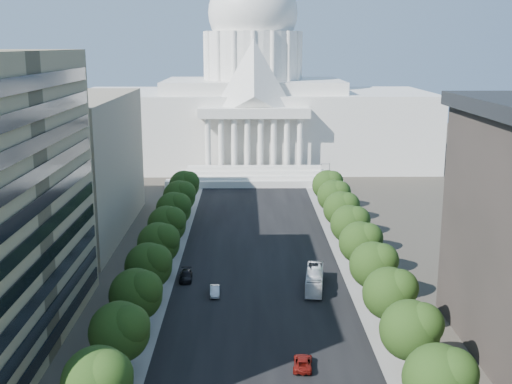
{
  "coord_description": "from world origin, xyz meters",
  "views": [
    {
      "loc": [
        -2.18,
        -37.38,
        40.76
      ],
      "look_at": [
        -0.56,
        75.13,
        14.79
      ],
      "focal_mm": 45.0,
      "sensor_mm": 36.0,
      "label": 1
    }
  ],
  "objects_px": {
    "car_dark_b": "(186,276)",
    "car_silver": "(215,291)",
    "car_red": "(303,363)",
    "city_bus": "(314,280)"
  },
  "relations": [
    {
      "from": "car_dark_b",
      "to": "car_silver",
      "type": "bearing_deg",
      "value": -54.7
    },
    {
      "from": "car_silver",
      "to": "car_dark_b",
      "type": "height_order",
      "value": "car_dark_b"
    },
    {
      "from": "car_red",
      "to": "car_dark_b",
      "type": "bearing_deg",
      "value": -54.37
    },
    {
      "from": "car_silver",
      "to": "car_dark_b",
      "type": "bearing_deg",
      "value": 124.85
    },
    {
      "from": "car_red",
      "to": "city_bus",
      "type": "bearing_deg",
      "value": -92.86
    },
    {
      "from": "car_silver",
      "to": "city_bus",
      "type": "height_order",
      "value": "city_bus"
    },
    {
      "from": "car_silver",
      "to": "car_dark_b",
      "type": "xyz_separation_m",
      "value": [
        -5.46,
        7.08,
        0.05
      ]
    },
    {
      "from": "car_silver",
      "to": "car_red",
      "type": "relative_size",
      "value": 0.87
    },
    {
      "from": "car_red",
      "to": "car_dark_b",
      "type": "relative_size",
      "value": 0.95
    },
    {
      "from": "city_bus",
      "to": "car_silver",
      "type": "bearing_deg",
      "value": -163.14
    }
  ]
}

